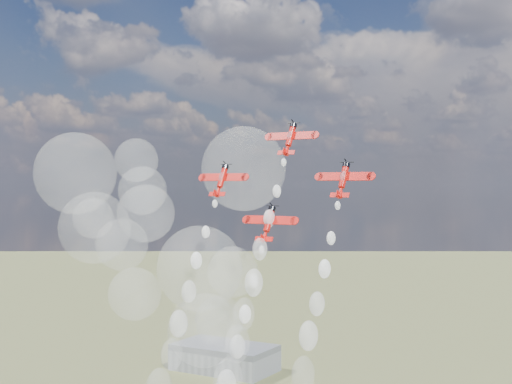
{
  "coord_description": "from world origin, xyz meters",
  "views": [
    {
      "loc": [
        74.2,
        -121.51,
        93.71
      ],
      "look_at": [
        -5.48,
        15.13,
        92.08
      ],
      "focal_mm": 50.0,
      "sensor_mm": 36.0,
      "label": 1
    }
  ],
  "objects_px": {
    "plane_right": "(343,179)",
    "plane_left": "(222,180)",
    "hangar": "(225,357)",
    "plane_lead": "(290,138)",
    "plane_slot": "(268,223)"
  },
  "relations": [
    {
      "from": "hangar",
      "to": "plane_slot",
      "type": "height_order",
      "value": "plane_slot"
    },
    {
      "from": "plane_lead",
      "to": "hangar",
      "type": "bearing_deg",
      "value": 126.99
    },
    {
      "from": "plane_lead",
      "to": "plane_slot",
      "type": "distance_m",
      "value": 21.02
    },
    {
      "from": "plane_lead",
      "to": "plane_slot",
      "type": "relative_size",
      "value": 1.0
    },
    {
      "from": "plane_right",
      "to": "plane_slot",
      "type": "height_order",
      "value": "plane_right"
    },
    {
      "from": "plane_lead",
      "to": "plane_slot",
      "type": "xyz_separation_m",
      "value": [
        0.0,
        -9.95,
        -18.52
      ]
    },
    {
      "from": "hangar",
      "to": "plane_lead",
      "type": "xyz_separation_m",
      "value": [
        120.52,
        -160.0,
        97.65
      ]
    },
    {
      "from": "plane_right",
      "to": "plane_left",
      "type": "bearing_deg",
      "value": 180.0
    },
    {
      "from": "plane_slot",
      "to": "plane_lead",
      "type": "bearing_deg",
      "value": 90.0
    },
    {
      "from": "plane_left",
      "to": "plane_right",
      "type": "height_order",
      "value": "same"
    },
    {
      "from": "hangar",
      "to": "plane_left",
      "type": "xyz_separation_m",
      "value": [
        105.51,
        -164.98,
        88.39
      ]
    },
    {
      "from": "plane_slot",
      "to": "plane_left",
      "type": "bearing_deg",
      "value": 161.67
    },
    {
      "from": "hangar",
      "to": "plane_lead",
      "type": "bearing_deg",
      "value": -53.01
    },
    {
      "from": "plane_lead",
      "to": "plane_right",
      "type": "bearing_deg",
      "value": -18.33
    },
    {
      "from": "hangar",
      "to": "plane_right",
      "type": "bearing_deg",
      "value": -50.6
    }
  ]
}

